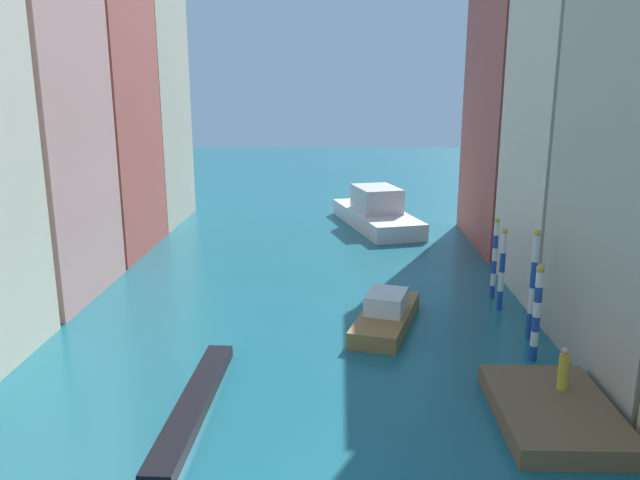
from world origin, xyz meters
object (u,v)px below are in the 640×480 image
at_px(person_on_dock, 564,370).
at_px(gondola_black, 194,404).
at_px(waterfront_dock, 554,412).
at_px(mooring_pole_2, 502,269).
at_px(mooring_pole_1, 533,284).
at_px(mooring_pole_0, 537,312).
at_px(motorboat_0, 386,314).
at_px(mooring_pole_3, 495,258).
at_px(vaporetto_white, 376,213).

relative_size(person_on_dock, gondola_black, 0.17).
bearing_deg(waterfront_dock, mooring_pole_2, 85.57).
xyz_separation_m(mooring_pole_1, gondola_black, (-13.73, -6.89, -2.35)).
bearing_deg(mooring_pole_2, waterfront_dock, -94.43).
xyz_separation_m(waterfront_dock, mooring_pole_0, (0.77, 4.92, 1.78)).
distance_m(mooring_pole_2, motorboat_0, 6.62).
distance_m(mooring_pole_0, mooring_pole_3, 7.81).
xyz_separation_m(mooring_pole_2, motorboat_0, (-5.96, -2.40, -1.59)).
bearing_deg(mooring_pole_3, motorboat_0, -144.95).
bearing_deg(gondola_black, mooring_pole_3, 42.79).
relative_size(mooring_pole_1, vaporetto_white, 0.41).
relative_size(gondola_black, motorboat_0, 1.34).
bearing_deg(vaporetto_white, mooring_pole_0, -78.37).
bearing_deg(waterfront_dock, vaporetto_white, 98.33).
xyz_separation_m(person_on_dock, mooring_pole_0, (0.20, 3.94, 0.69)).
xyz_separation_m(person_on_dock, mooring_pole_3, (0.34, 11.75, 0.81)).
distance_m(vaporetto_white, motorboat_0, 21.51).
height_order(person_on_dock, motorboat_0, person_on_dock).
height_order(mooring_pole_2, vaporetto_white, mooring_pole_2).
bearing_deg(mooring_pole_1, mooring_pole_2, 96.51).
relative_size(waterfront_dock, vaporetto_white, 0.47).
bearing_deg(mooring_pole_0, gondola_black, -160.96).
bearing_deg(person_on_dock, gondola_black, -177.23).
relative_size(waterfront_dock, mooring_pole_3, 1.32).
xyz_separation_m(mooring_pole_1, vaporetto_white, (-5.66, 22.76, -1.46)).
bearing_deg(motorboat_0, vaporetto_white, 88.08).
relative_size(waterfront_dock, mooring_pole_0, 1.40).
bearing_deg(person_on_dock, mooring_pole_0, 87.06).
bearing_deg(motorboat_0, gondola_black, -132.05).
distance_m(person_on_dock, gondola_black, 13.11).
height_order(mooring_pole_0, mooring_pole_1, mooring_pole_1).
bearing_deg(mooring_pole_1, person_on_dock, -96.32).
bearing_deg(motorboat_0, person_on_dock, -52.96).
bearing_deg(mooring_pole_1, vaporetto_white, 103.96).
bearing_deg(mooring_pole_2, gondola_black, -141.59).
distance_m(person_on_dock, mooring_pole_2, 9.96).
relative_size(waterfront_dock, motorboat_0, 0.86).
height_order(person_on_dock, mooring_pole_2, mooring_pole_2).
bearing_deg(mooring_pole_3, person_on_dock, -91.64).
relative_size(vaporetto_white, motorboat_0, 1.81).
bearing_deg(gondola_black, motorboat_0, 47.95).
xyz_separation_m(person_on_dock, mooring_pole_1, (0.69, 6.26, 1.14)).
xyz_separation_m(mooring_pole_0, vaporetto_white, (-5.16, 25.08, -1.01)).
relative_size(person_on_dock, motorboat_0, 0.23).
relative_size(person_on_dock, vaporetto_white, 0.13).
distance_m(waterfront_dock, mooring_pole_3, 12.90).
xyz_separation_m(person_on_dock, mooring_pole_2, (0.28, 9.93, 0.74)).
relative_size(mooring_pole_2, motorboat_0, 0.63).
xyz_separation_m(mooring_pole_0, mooring_pole_2, (0.07, 5.99, 0.05)).
height_order(mooring_pole_0, gondola_black, mooring_pole_0).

